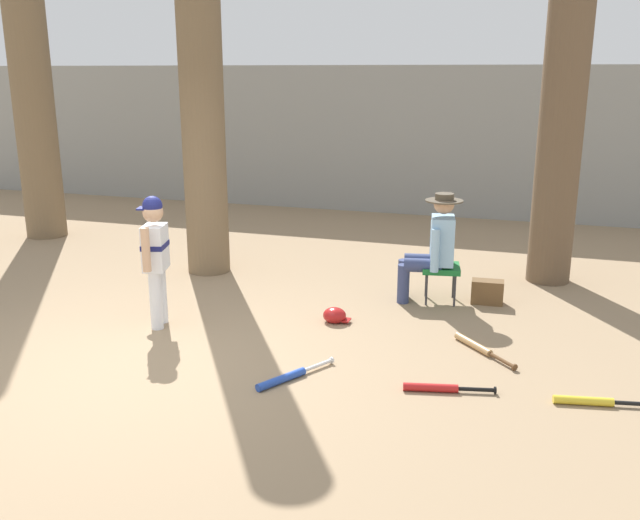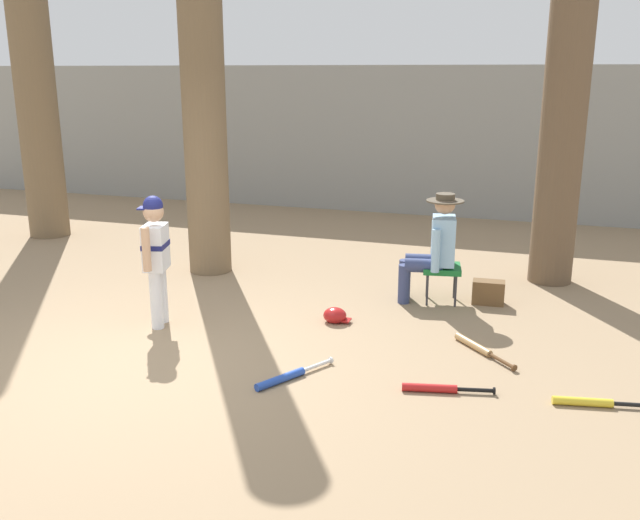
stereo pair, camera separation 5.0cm
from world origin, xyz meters
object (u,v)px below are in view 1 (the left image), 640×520
Objects in this scene: seated_spectator at (433,245)px; bat_red_barrel at (438,388)px; handbag_beside_stool at (487,292)px; batting_helmet_red at (335,315)px; tree_far_left at (30,72)px; tree_behind_spectator at (567,58)px; folding_stool at (441,269)px; young_ballplayer at (155,253)px; tree_near_player at (202,108)px; bat_wood_tan at (478,347)px; bat_blue_youth at (287,377)px; bat_yellow_trainer at (591,401)px.

bat_red_barrel is (0.40, -2.22, -0.61)m from seated_spectator.
batting_helmet_red is at bearing -143.31° from handbag_beside_stool.
tree_far_left is 7.80m from bat_red_barrel.
tree_behind_spectator reaches higher than bat_red_barrel.
young_ballplayer is at bearing -148.45° from folding_stool.
seated_spectator is at bearing -12.40° from tree_far_left.
young_ballplayer is (0.40, -1.91, -1.28)m from tree_near_player.
tree_near_player is 4.02× the size of seated_spectator.
bat_wood_tan is 1.82m from bat_blue_youth.
bat_yellow_trainer is at bearing -28.98° from tree_near_player.
bat_yellow_trainer is at bearing -25.71° from batting_helmet_red.
folding_stool is at bearing 31.55° from young_ballplayer.
bat_blue_youth is 1.43m from batting_helmet_red.
bat_blue_youth is (-2.35, -0.29, 0.00)m from bat_yellow_trainer.
bat_red_barrel is at bearing -103.61° from tree_behind_spectator.
bat_red_barrel is (-1.14, -0.12, 0.00)m from bat_yellow_trainer.
bat_red_barrel is at bearing -79.71° from seated_spectator.
young_ballplayer is 2.82× the size of folding_stool.
tree_behind_spectator is at bearing 76.16° from bat_wood_tan.
tree_behind_spectator is 8.17× the size of bat_red_barrel.
folding_stool is 0.63× the size of bat_blue_youth.
tree_far_left is at bearing 167.94° from folding_stool.
seated_spectator is at bearing -170.30° from handbag_beside_stool.
folding_stool is at bearing 46.65° from batting_helmet_red.
batting_helmet_red is at bearing -32.51° from tree_near_player.
seated_spectator is at bearing 126.42° from bat_yellow_trainer.
young_ballplayer reaches higher than bat_blue_youth.
tree_far_left is at bearing 141.46° from young_ballplayer.
bat_yellow_trainer is (1.45, -2.11, -0.33)m from folding_stool.
tree_far_left reaches higher than handbag_beside_stool.
bat_yellow_trainer is (4.01, -0.53, -0.71)m from young_ballplayer.
bat_red_barrel is (-0.20, -2.32, -0.10)m from handbag_beside_stool.
tree_behind_spectator is at bearing 46.29° from folding_stool.
batting_helmet_red reaches higher than bat_yellow_trainer.
tree_far_left reaches higher than young_ballplayer.
tree_near_player reaches higher than handbag_beside_stool.
handbag_beside_stool is at bearing -119.87° from tree_behind_spectator.
tree_behind_spectator is 7.93× the size of bat_yellow_trainer.
folding_stool is (2.96, -0.33, -1.66)m from tree_near_player.
young_ballplayer is 2.92m from seated_spectator.
seated_spectator is (-0.10, -0.02, 0.28)m from folding_stool.
tree_far_left reaches higher than batting_helmet_red.
handbag_beside_stool is (3.07, 1.66, -0.61)m from young_ballplayer.
tree_far_left is 7.81× the size of bat_red_barrel.
tree_behind_spectator is at bearing 36.73° from young_ballplayer.
tree_behind_spectator is at bearing 95.44° from bat_yellow_trainer.
bat_wood_tan and bat_blue_youth have the same top height.
young_ballplayer is at bearing -159.87° from batting_helmet_red.
tree_behind_spectator reaches higher than bat_blue_youth.
bat_wood_tan is 1.24m from bat_yellow_trainer.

